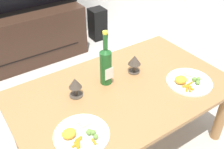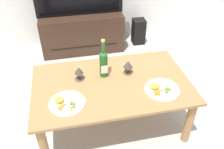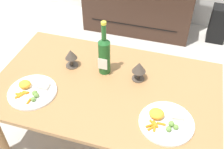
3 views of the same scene
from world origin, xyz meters
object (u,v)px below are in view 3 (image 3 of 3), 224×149
dining_table (106,94)px  floor_speaker (218,24)px  dinner_plate_left (32,91)px  dinner_plate_right (166,121)px  wine_bottle (104,54)px  goblet_right (139,68)px  tv_stand (138,6)px  goblet_left (71,55)px

dining_table → floor_speaker: 1.64m
dining_table → floor_speaker: dining_table is taller
dinner_plate_left → dinner_plate_right: dinner_plate_right is taller
wine_bottle → dinner_plate_left: wine_bottle is taller
wine_bottle → goblet_right: wine_bottle is taller
floor_speaker → goblet_right: bearing=-110.3°
tv_stand → dinner_plate_left: dinner_plate_left is taller
wine_bottle → dinner_plate_right: bearing=-34.9°
wine_bottle → goblet_left: bearing=-177.6°
floor_speaker → goblet_left: 1.71m
tv_stand → dinner_plate_right: 1.71m
dining_table → wine_bottle: wine_bottle is taller
dining_table → goblet_right: bearing=32.6°
dining_table → goblet_right: goblet_right is taller
goblet_right → dinner_plate_right: size_ratio=0.44×
dinner_plate_left → dinner_plate_right: (0.77, 0.00, 0.00)m
tv_stand → wine_bottle: size_ratio=3.09×
floor_speaker → wine_bottle: bearing=-118.0°
dinner_plate_left → dining_table: bearing=24.7°
dinner_plate_right → goblet_right: bearing=125.9°
goblet_right → tv_stand: bearing=101.8°
dining_table → goblet_left: size_ratio=10.72×
goblet_left → goblet_right: bearing=-0.0°
tv_stand → dinner_plate_right: bearing=-73.3°
dinner_plate_right → goblet_left: bearing=155.8°
dining_table → goblet_left: 0.32m
dining_table → tv_stand: bearing=94.3°
tv_stand → goblet_right: 1.40m
wine_bottle → dinner_plate_left: 0.47m
tv_stand → dinner_plate_left: 1.67m
dining_table → tv_stand: (-0.11, 1.45, -0.16)m
dinner_plate_left → dinner_plate_right: size_ratio=0.99×
dining_table → wine_bottle: 0.25m
dining_table → dinner_plate_left: dinner_plate_left is taller
tv_stand → goblet_left: bearing=-96.5°
wine_bottle → goblet_left: 0.22m
dinner_plate_right → tv_stand: bearing=106.7°
goblet_right → dining_table: bearing=-147.4°
dining_table → dinner_plate_right: (0.38, -0.18, 0.09)m
dining_table → dinner_plate_left: size_ratio=4.74×
floor_speaker → goblet_left: size_ratio=2.93×
tv_stand → goblet_right: bearing=-78.2°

